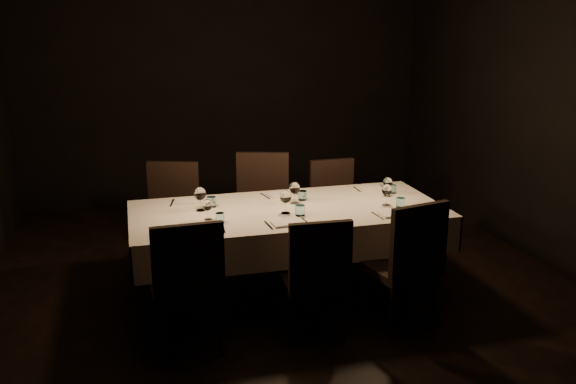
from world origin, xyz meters
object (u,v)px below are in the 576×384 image
object	(u,v)px
chair_near_center	(316,273)
chair_near_right	(407,259)
dining_table	(288,217)
chair_far_right	(335,203)
chair_far_left	(171,212)
chair_near_left	(187,281)
chair_far_center	(262,204)

from	to	relation	value
chair_near_center	chair_near_right	distance (m)	0.70
dining_table	chair_far_right	world-z (taller)	chair_far_right
chair_far_right	dining_table	bearing A→B (deg)	-131.46
chair_far_left	chair_far_right	xyz separation A→B (m)	(1.58, -0.03, -0.03)
chair_near_left	chair_near_right	bearing A→B (deg)	176.20
dining_table	chair_near_left	bearing A→B (deg)	-140.93
dining_table	chair_far_center	bearing A→B (deg)	92.95
dining_table	chair_far_center	xyz separation A→B (m)	(-0.04, 0.80, -0.12)
chair_near_left	chair_far_left	world-z (taller)	chair_far_left
chair_near_left	chair_far_left	size ratio (longest dim) A/B	1.00
dining_table	chair_near_left	distance (m)	1.17
chair_near_right	chair_far_center	bearing A→B (deg)	-77.05
chair_near_left	chair_near_right	distance (m)	1.60
chair_near_center	chair_far_left	bearing A→B (deg)	-58.71
chair_near_left	chair_far_left	distance (m)	1.58
chair_far_center	chair_near_right	bearing A→B (deg)	-47.50
dining_table	chair_far_left	world-z (taller)	chair_far_left
chair_far_center	chair_far_right	bearing A→B (deg)	19.08
chair_near_center	chair_far_center	distance (m)	1.56
chair_near_left	chair_far_right	world-z (taller)	chair_near_left
chair_far_right	chair_near_right	bearing A→B (deg)	-91.20
chair_near_center	chair_far_center	size ratio (longest dim) A/B	0.89
dining_table	chair_near_center	xyz separation A→B (m)	(0.01, -0.75, -0.17)
chair_far_center	chair_far_left	bearing A→B (deg)	-166.33
chair_far_left	chair_far_right	bearing A→B (deg)	17.47
dining_table	chair_far_center	world-z (taller)	chair_far_center
chair_near_left	chair_far_center	distance (m)	1.76
dining_table	chair_far_center	size ratio (longest dim) A/B	2.44
chair_near_right	chair_far_left	bearing A→B (deg)	-58.05
chair_near_left	chair_near_right	xyz separation A→B (m)	(1.60, -0.03, 0.01)
chair_far_left	chair_far_center	size ratio (longest dim) A/B	0.95
chair_far_right	chair_far_center	bearing A→B (deg)	-179.42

